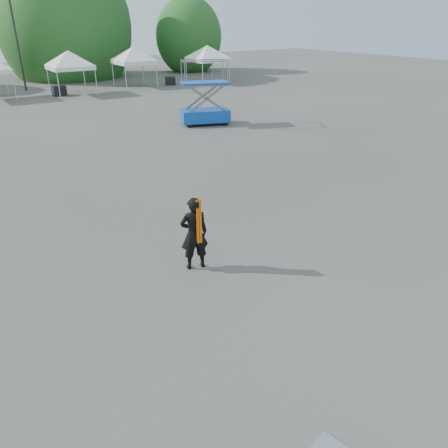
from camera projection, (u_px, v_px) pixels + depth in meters
ground at (171, 250)px, 11.79m from camera, size 120.00×120.00×0.00m
light_pole_east at (13, 19)px, 34.85m from camera, size 0.60×0.25×9.80m
tree_mid_e at (65, 26)px, 43.41m from camera, size 5.12×5.12×7.79m
tree_far_e at (189, 37)px, 49.02m from camera, size 3.84×3.84×5.84m
tent_f at (68, 54)px, 33.96m from camera, size 4.41×4.41×3.88m
tent_g at (133, 50)px, 37.97m from camera, size 4.43×4.43×3.88m
tent_h at (207, 48)px, 40.08m from camera, size 4.44×4.44×3.88m
man at (194, 233)px, 10.60m from camera, size 0.79×0.62×1.89m
scissor_lift at (205, 93)px, 24.78m from camera, size 3.04×2.22×3.54m
crate_mid at (59, 91)px, 34.64m from camera, size 1.03×0.82×0.77m
crate_east at (170, 81)px, 40.06m from camera, size 1.13×1.03×0.71m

